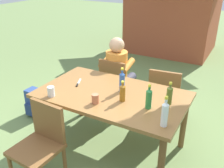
# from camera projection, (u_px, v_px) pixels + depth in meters

# --- Properties ---
(ground_plane) EXTENTS (24.00, 24.00, 0.00)m
(ground_plane) POSITION_uv_depth(u_px,v_px,m) (112.00, 146.00, 3.25)
(ground_plane) COLOR #6B844C
(dining_table) EXTENTS (1.71, 1.01, 0.76)m
(dining_table) POSITION_uv_depth(u_px,v_px,m) (112.00, 100.00, 2.96)
(dining_table) COLOR olive
(dining_table) RESTS_ON ground_plane
(chair_far_left) EXTENTS (0.44, 0.44, 0.87)m
(chair_far_left) POSITION_uv_depth(u_px,v_px,m) (116.00, 82.00, 3.85)
(chair_far_left) COLOR brown
(chair_far_left) RESTS_ON ground_plane
(chair_near_left) EXTENTS (0.46, 0.46, 0.87)m
(chair_near_left) POSITION_uv_depth(u_px,v_px,m) (41.00, 141.00, 2.57)
(chair_near_left) COLOR brown
(chair_near_left) RESTS_ON ground_plane
(chair_far_right) EXTENTS (0.49, 0.49, 0.87)m
(chair_far_right) POSITION_uv_depth(u_px,v_px,m) (165.00, 94.00, 3.51)
(chair_far_right) COLOR brown
(chair_far_right) RESTS_ON ground_plane
(person_in_white_shirt) EXTENTS (0.47, 0.61, 1.18)m
(person_in_white_shirt) POSITION_uv_depth(u_px,v_px,m) (119.00, 70.00, 3.86)
(person_in_white_shirt) COLOR orange
(person_in_white_shirt) RESTS_ON ground_plane
(bottle_clear) EXTENTS (0.06, 0.06, 0.30)m
(bottle_clear) POSITION_uv_depth(u_px,v_px,m) (165.00, 113.00, 2.28)
(bottle_clear) COLOR white
(bottle_clear) RESTS_ON dining_table
(bottle_olive) EXTENTS (0.06, 0.06, 0.25)m
(bottle_olive) POSITION_uv_depth(u_px,v_px,m) (169.00, 95.00, 2.66)
(bottle_olive) COLOR #566623
(bottle_olive) RESTS_ON dining_table
(bottle_blue) EXTENTS (0.06, 0.06, 0.29)m
(bottle_blue) POSITION_uv_depth(u_px,v_px,m) (122.00, 81.00, 2.93)
(bottle_blue) COLOR #2D56A3
(bottle_blue) RESTS_ON dining_table
(bottle_amber) EXTENTS (0.06, 0.06, 0.24)m
(bottle_amber) POSITION_uv_depth(u_px,v_px,m) (123.00, 92.00, 2.73)
(bottle_amber) COLOR #996019
(bottle_amber) RESTS_ON dining_table
(bottle_green) EXTENTS (0.06, 0.06, 0.27)m
(bottle_green) POSITION_uv_depth(u_px,v_px,m) (149.00, 98.00, 2.58)
(bottle_green) COLOR #287A38
(bottle_green) RESTS_ON dining_table
(cup_glass) EXTENTS (0.08, 0.08, 0.12)m
(cup_glass) POSITION_uv_depth(u_px,v_px,m) (51.00, 92.00, 2.84)
(cup_glass) COLOR silver
(cup_glass) RESTS_ON dining_table
(cup_terracotta) EXTENTS (0.08, 0.08, 0.10)m
(cup_terracotta) POSITION_uv_depth(u_px,v_px,m) (95.00, 99.00, 2.70)
(cup_terracotta) COLOR #BC6B47
(cup_terracotta) RESTS_ON dining_table
(table_knife) EXTENTS (0.12, 0.23, 0.01)m
(table_knife) POSITION_uv_depth(u_px,v_px,m) (78.00, 83.00, 3.17)
(table_knife) COLOR silver
(table_knife) RESTS_ON dining_table
(backpack_by_near_side) EXTENTS (0.28, 0.25, 0.41)m
(backpack_by_near_side) POSITION_uv_depth(u_px,v_px,m) (36.00, 103.00, 3.86)
(backpack_by_near_side) COLOR #2D4784
(backpack_by_near_side) RESTS_ON ground_plane
(brick_kiosk) EXTENTS (2.39, 2.04, 2.46)m
(brick_kiosk) POSITION_uv_depth(u_px,v_px,m) (175.00, 0.00, 6.44)
(brick_kiosk) COLOR #9E472D
(brick_kiosk) RESTS_ON ground_plane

